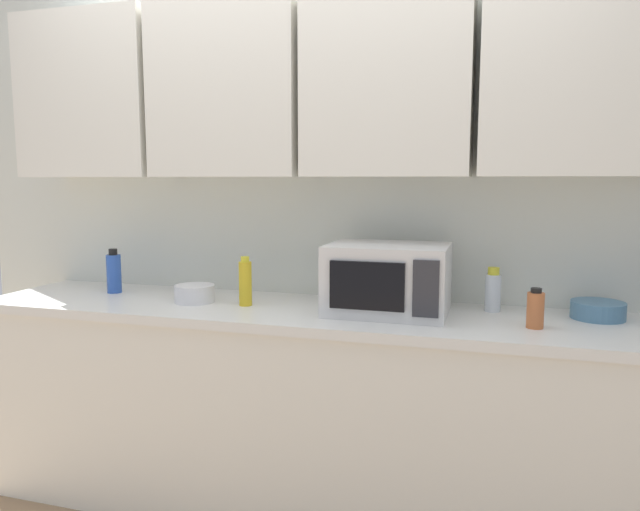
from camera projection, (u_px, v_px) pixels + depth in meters
The scene contains 9 objects.
wall_back_with_cabinets at pixel (313, 147), 2.63m from camera, with size 3.71×0.38×2.60m.
counter_run at pixel (298, 409), 2.55m from camera, with size 2.84×0.63×0.90m.
microwave at pixel (388, 279), 2.38m from camera, with size 0.48×0.37×0.28m.
bottle_blue_cleaner at pixel (114, 273), 2.82m from camera, with size 0.07×0.07×0.21m.
bottle_yellow_mustard at pixel (245, 282), 2.53m from camera, with size 0.06×0.06×0.21m.
bottle_spice_jar at pixel (535, 309), 2.15m from camera, with size 0.06×0.06×0.15m.
bottle_clear_tall at pixel (493, 291), 2.42m from camera, with size 0.06×0.06×0.18m.
bowl_ceramic_small at pixel (598, 310), 2.30m from camera, with size 0.20×0.20×0.07m, color teal.
bowl_mixing_large at pixel (195, 293), 2.61m from camera, with size 0.18×0.18×0.08m, color silver.
Camera 1 is at (0.79, -2.62, 1.44)m, focal length 33.15 mm.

